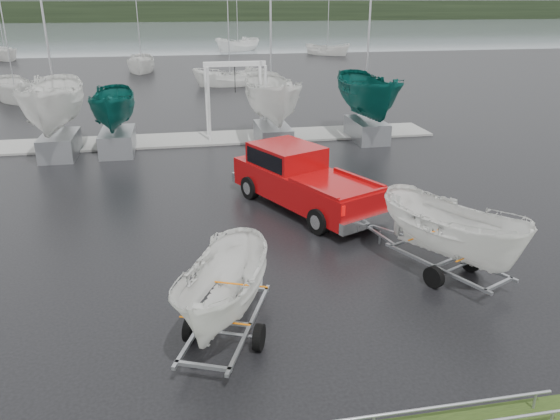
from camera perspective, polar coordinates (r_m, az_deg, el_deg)
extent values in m
plane|color=black|center=(18.06, -12.73, -3.02)|extent=(120.00, 120.00, 0.00)
plane|color=slate|center=(116.73, -11.71, 17.39)|extent=(300.00, 300.00, 0.00)
cube|color=#999994|center=(30.39, -12.25, 7.10)|extent=(30.00, 3.00, 0.12)
cube|color=black|center=(186.54, -11.71, 19.66)|extent=(300.00, 8.00, 6.00)
cube|color=#4C5651|center=(194.51, -11.75, 20.31)|extent=(300.00, 6.00, 10.00)
cube|color=#99080A|center=(19.89, 2.64, 2.53)|extent=(4.67, 6.70, 1.04)
cube|color=#99080A|center=(20.52, 0.69, 5.55)|extent=(2.90, 3.14, 0.93)
cube|color=black|center=(20.51, 0.69, 5.70)|extent=(2.82, 2.91, 0.60)
cube|color=silver|center=(17.75, 9.07, -1.26)|extent=(2.10, 1.11, 0.38)
cylinder|color=black|center=(21.08, -3.12, 2.36)|extent=(0.67, 0.94, 0.88)
cylinder|color=black|center=(22.20, 1.42, 3.38)|extent=(0.67, 0.94, 0.88)
cylinder|color=black|center=(17.92, 4.10, -1.19)|extent=(0.67, 0.94, 0.88)
cylinder|color=black|center=(19.23, 8.90, 0.21)|extent=(0.67, 0.94, 0.88)
cube|color=gray|center=(15.50, 15.85, -5.73)|extent=(1.58, 3.30, 0.08)
cube|color=gray|center=(16.31, 18.31, -4.63)|extent=(1.58, 3.30, 0.08)
cylinder|color=gray|center=(15.86, 17.62, -5.90)|extent=(1.49, 0.74, 0.08)
cylinder|color=black|center=(15.28, 15.77, -6.77)|extent=(0.42, 0.62, 0.60)
cylinder|color=black|center=(16.46, 19.33, -5.09)|extent=(0.42, 0.62, 0.60)
imported|color=white|center=(15.03, 18.08, 2.94)|extent=(2.34, 2.37, 4.65)
cube|color=orange|center=(16.11, 15.11, -2.43)|extent=(1.42, 0.69, 0.03)
cube|color=orange|center=(15.26, 19.68, -4.35)|extent=(1.42, 0.69, 0.03)
cube|color=gray|center=(12.78, -8.00, -11.28)|extent=(1.46, 3.35, 0.08)
cube|color=gray|center=(12.49, -3.13, -11.93)|extent=(1.46, 3.35, 0.08)
cylinder|color=gray|center=(12.55, -5.85, -12.67)|extent=(1.51, 0.69, 0.08)
cylinder|color=black|center=(12.78, -9.35, -12.15)|extent=(0.40, 0.62, 0.60)
cylinder|color=black|center=(12.36, -2.21, -13.15)|extent=(0.40, 0.62, 0.60)
imported|color=white|center=(11.60, -5.98, -2.67)|extent=(2.09, 2.11, 4.21)
cube|color=orange|center=(12.99, -4.64, -7.71)|extent=(1.45, 0.63, 0.03)
cube|color=orange|center=(11.69, -6.87, -11.42)|extent=(1.45, 0.63, 0.03)
cylinder|color=silver|center=(29.23, -7.46, 10.76)|extent=(0.16, 0.58, 3.99)
cylinder|color=silver|center=(30.80, -7.66, 11.29)|extent=(0.16, 0.58, 3.99)
cylinder|color=silver|center=(29.55, -1.54, 11.05)|extent=(0.16, 0.58, 3.99)
cylinder|color=silver|center=(31.10, -2.02, 11.57)|extent=(0.16, 0.58, 3.99)
cube|color=silver|center=(29.84, -4.78, 14.97)|extent=(3.30, 0.25, 0.25)
cube|color=gray|center=(28.88, -21.98, 6.31)|extent=(1.60, 3.20, 1.10)
imported|color=white|center=(28.21, -23.14, 14.30)|extent=(2.65, 2.72, 7.04)
cube|color=gray|center=(28.66, -16.58, 6.88)|extent=(1.60, 3.20, 1.10)
imported|color=#0B4F48|center=(28.07, -17.31, 13.42)|extent=(2.08, 2.13, 5.52)
cube|color=gray|center=(28.72, -0.74, 7.79)|extent=(1.60, 3.20, 1.10)
imported|color=white|center=(28.06, -0.78, 15.67)|extent=(2.56, 2.63, 6.81)
cube|color=gray|center=(30.32, 9.03, 8.26)|extent=(1.60, 3.20, 1.10)
imported|color=#0B4F48|center=(29.70, 9.48, 15.56)|extent=(2.50, 2.57, 6.65)
cylinder|color=gray|center=(10.50, 9.82, -20.45)|extent=(7.00, 0.06, 0.06)
imported|color=white|center=(46.75, -25.80, 10.33)|extent=(3.52, 3.56, 7.22)
cylinder|color=#B2B2B7|center=(46.30, -26.62, 15.16)|extent=(0.08, 0.08, 8.00)
imported|color=white|center=(60.53, -14.19, 13.84)|extent=(2.81, 2.88, 7.27)
cylinder|color=#B2B2B7|center=(60.18, -14.55, 17.61)|extent=(0.08, 0.08, 8.00)
imported|color=white|center=(49.38, -5.22, 12.81)|extent=(2.80, 2.74, 6.53)
cylinder|color=#B2B2B7|center=(48.95, -5.39, 17.44)|extent=(0.08, 0.08, 8.00)
imported|color=white|center=(76.37, 4.96, 15.83)|extent=(3.48, 3.48, 6.47)
cylinder|color=#B2B2B7|center=(76.09, 5.06, 18.83)|extent=(0.08, 0.08, 8.00)
imported|color=white|center=(77.78, -26.68, 13.83)|extent=(3.35, 3.39, 6.70)
cylinder|color=#B2B2B7|center=(77.51, -27.19, 16.74)|extent=(0.08, 0.08, 8.00)
imported|color=white|center=(82.29, -4.41, 16.24)|extent=(4.26, 4.24, 7.99)
cylinder|color=#B2B2B7|center=(82.03, -4.49, 19.03)|extent=(0.08, 0.08, 8.00)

